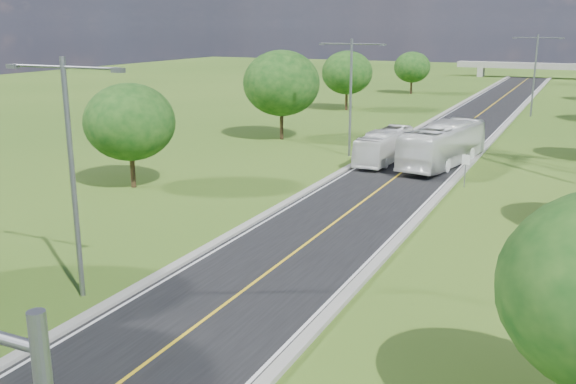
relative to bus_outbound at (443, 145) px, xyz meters
The scene contains 15 objects.
ground 15.87m from the bus_outbound, 98.20° to the left, with size 260.00×260.00×0.00m, color #325517.
road 21.79m from the bus_outbound, 95.94° to the left, with size 8.00×150.00×0.06m, color black.
curb_left 22.63m from the bus_outbound, 106.74° to the left, with size 0.50×150.00×0.22m, color gray.
curb_right 21.76m from the bus_outbound, 84.71° to the left, with size 0.50×150.00×0.22m, color gray.
speed_limit_sign 7.06m from the bus_outbound, 65.28° to the right, with size 0.55×0.09×2.40m.
overpass 95.64m from the bus_outbound, 91.35° to the left, with size 30.00×3.00×3.20m.
streetlight_near_left 33.69m from the bus_outbound, 104.29° to the right, with size 5.90×0.25×10.00m.
streetlight_mid_left 9.27m from the bus_outbound, behind, with size 5.90×0.25×10.00m.
streetlight_far_right 34.07m from the bus_outbound, 83.63° to the left, with size 5.90×0.25×10.00m.
tree_lb 24.70m from the bus_outbound, 138.07° to the right, with size 6.30×6.30×7.33m.
tree_lc 18.53m from the bus_outbound, 161.99° to the left, with size 7.56×7.56×8.79m.
tree_ld 35.46m from the bus_outbound, 123.03° to the left, with size 6.72×6.72×7.82m.
tree_le 56.22m from the bus_outbound, 107.35° to the left, with size 5.88×5.88×6.84m.
bus_outbound is the anchor object (origin of this frame).
bus_inbound 4.77m from the bus_outbound, behind, with size 2.21×9.45×2.63m, color white.
Camera 1 is at (12.74, -7.13, 11.22)m, focal length 40.00 mm.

